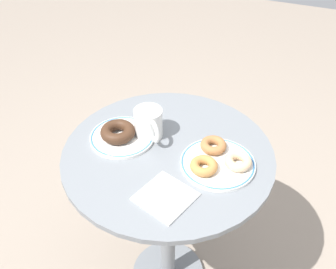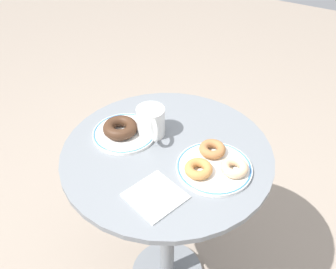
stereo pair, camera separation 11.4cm
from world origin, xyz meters
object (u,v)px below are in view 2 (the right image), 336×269
at_px(plate_right, 215,167).
at_px(donut_glazed, 234,167).
at_px(cafe_table, 167,194).
at_px(paper_napkin, 155,196).
at_px(plate_left, 124,133).
at_px(coffee_mug, 151,122).
at_px(donut_old_fashioned, 198,169).
at_px(donut_cinnamon, 212,149).
at_px(donut_chocolate, 120,128).

distance_m(plate_right, donut_glazed, 0.06).
bearing_deg(cafe_table, paper_napkin, -69.44).
distance_m(plate_left, coffee_mug, 0.10).
height_order(plate_right, donut_old_fashioned, donut_old_fashioned).
bearing_deg(donut_cinnamon, coffee_mug, -178.42).
relative_size(donut_cinnamon, paper_napkin, 0.59).
height_order(donut_chocolate, paper_napkin, donut_chocolate).
bearing_deg(donut_old_fashioned, donut_cinnamon, 90.79).
relative_size(cafe_table, donut_glazed, 8.93).
bearing_deg(donut_chocolate, cafe_table, 2.74).
bearing_deg(donut_old_fashioned, plate_right, 58.91).
bearing_deg(donut_cinnamon, plate_left, -169.56).
height_order(donut_old_fashioned, paper_napkin, donut_old_fashioned).
bearing_deg(donut_glazed, donut_cinnamon, 155.09).
bearing_deg(donut_glazed, cafe_table, -177.16).
height_order(cafe_table, donut_glazed, donut_glazed).
height_order(plate_right, donut_cinnamon, donut_cinnamon).
relative_size(donut_cinnamon, coffee_mug, 0.72).
xyz_separation_m(plate_right, donut_chocolate, (-0.33, -0.01, 0.02)).
height_order(donut_old_fashioned, coffee_mug, coffee_mug).
bearing_deg(cafe_table, donut_cinnamon, 21.68).
height_order(cafe_table, donut_cinnamon, donut_cinnamon).
distance_m(donut_old_fashioned, coffee_mug, 0.23).
height_order(cafe_table, plate_right, plate_right).
height_order(donut_cinnamon, paper_napkin, donut_cinnamon).
xyz_separation_m(donut_old_fashioned, coffee_mug, (-0.21, 0.09, 0.02)).
height_order(cafe_table, donut_chocolate, donut_chocolate).
bearing_deg(donut_cinnamon, donut_old_fashioned, -89.21).
xyz_separation_m(cafe_table, plate_right, (0.16, 0.00, 0.21)).
height_order(plate_right, coffee_mug, coffee_mug).
height_order(cafe_table, donut_old_fashioned, donut_old_fashioned).
xyz_separation_m(donut_chocolate, donut_glazed, (0.38, 0.02, -0.00)).
xyz_separation_m(donut_chocolate, donut_old_fashioned, (0.30, -0.04, -0.00)).
height_order(donut_glazed, paper_napkin, donut_glazed).
relative_size(plate_right, donut_cinnamon, 2.76).
distance_m(cafe_table, paper_napkin, 0.28).
relative_size(plate_left, donut_old_fashioned, 2.56).
bearing_deg(coffee_mug, donut_chocolate, -147.69).
bearing_deg(donut_chocolate, donut_old_fashioned, -7.12).
height_order(donut_cinnamon, donut_old_fashioned, same).
bearing_deg(donut_chocolate, plate_right, 1.98).
distance_m(cafe_table, donut_cinnamon, 0.26).
bearing_deg(donut_glazed, coffee_mug, 173.44).
xyz_separation_m(cafe_table, donut_cinnamon, (0.13, 0.05, 0.22)).
bearing_deg(paper_napkin, cafe_table, 110.56).
xyz_separation_m(plate_right, donut_glazed, (0.06, 0.01, 0.02)).
distance_m(cafe_table, donut_old_fashioned, 0.26).
bearing_deg(plate_left, plate_right, 0.93).
height_order(cafe_table, coffee_mug, coffee_mug).
distance_m(donut_chocolate, donut_cinnamon, 0.30).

